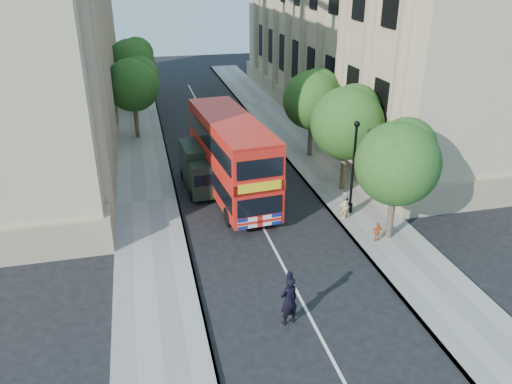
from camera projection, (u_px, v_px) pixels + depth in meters
ground at (296, 289)px, 21.09m from camera, size 120.00×120.00×0.00m
pavement_right at (335, 183)px, 31.12m from camera, size 3.50×80.00×0.12m
pavement_left at (148, 202)px, 28.68m from camera, size 3.50×80.00×0.12m
building_right at (370, 10)px, 41.46m from camera, size 12.00×38.00×18.00m
building_left at (14, 18)px, 35.61m from camera, size 12.00×38.00×18.00m
tree_right_near at (398, 159)px, 23.23m from camera, size 4.00×4.00×6.08m
tree_right_mid at (348, 119)px, 28.45m from camera, size 4.20×4.20×6.37m
tree_right_far at (313, 97)px, 33.81m from camera, size 4.00×4.00×6.15m
tree_left_far at (133, 82)px, 37.44m from camera, size 4.00×4.00×6.30m
tree_left_back at (131, 60)px, 44.40m from camera, size 4.20×4.20×6.65m
lamp_post at (353, 172)px, 26.40m from camera, size 0.32×0.32×5.16m
double_decker_bus at (231, 155)px, 28.52m from camera, size 3.54×10.24×4.64m
box_van at (201, 169)px, 29.92m from camera, size 2.18×4.75×2.65m
police_constable at (289, 301)px, 18.70m from camera, size 0.86×0.69×2.06m
woman_pedestrian at (344, 205)px, 26.49m from camera, size 0.88×0.79×1.47m
child_a at (377, 232)px, 24.34m from camera, size 0.60×0.31×0.98m
child_b at (345, 211)px, 26.48m from camera, size 0.71×0.61×0.95m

